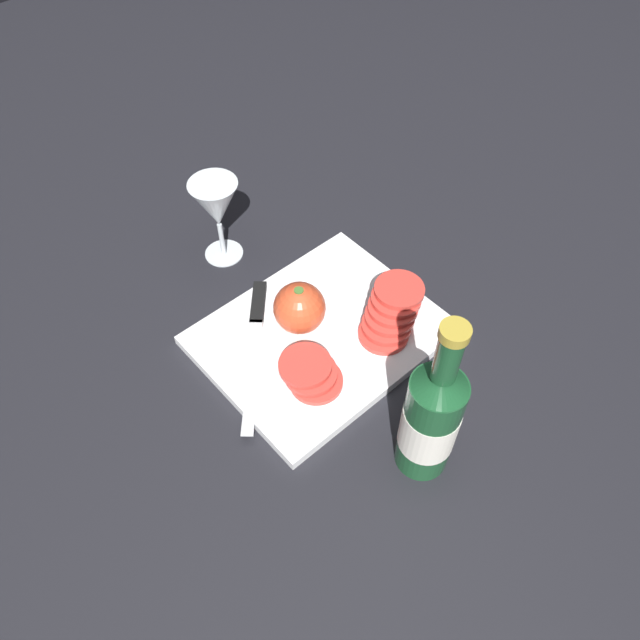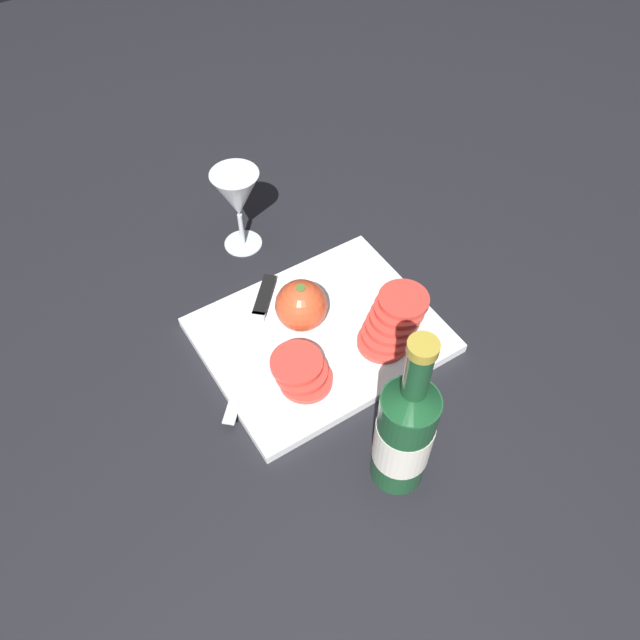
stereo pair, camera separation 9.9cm
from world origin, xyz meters
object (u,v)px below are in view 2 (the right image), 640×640
at_px(whole_tomato, 301,305).
at_px(tomato_slice_stack_far, 393,321).
at_px(wine_glass, 237,197).
at_px(wine_bottle, 404,433).
at_px(tomato_slice_stack_near, 301,371).
at_px(knife, 260,311).

relative_size(whole_tomato, tomato_slice_stack_far, 0.63).
bearing_deg(tomato_slice_stack_far, wine_glass, -72.73).
bearing_deg(tomato_slice_stack_far, wine_bottle, 55.54).
height_order(wine_glass, tomato_slice_stack_near, wine_glass).
bearing_deg(tomato_slice_stack_far, tomato_slice_stack_near, -1.40).
bearing_deg(tomato_slice_stack_near, wine_glass, -101.92).
bearing_deg(knife, tomato_slice_stack_far, 90.19).
height_order(wine_glass, knife, wine_glass).
distance_m(knife, tomato_slice_stack_near, 0.14).
bearing_deg(wine_bottle, knife, -85.04).
height_order(wine_bottle, knife, wine_bottle).
bearing_deg(tomato_slice_stack_near, whole_tomato, -121.71).
xyz_separation_m(whole_tomato, tomato_slice_stack_far, (-0.11, 0.10, -0.01)).
height_order(knife, tomato_slice_stack_near, tomato_slice_stack_near).
distance_m(wine_bottle, tomato_slice_stack_near, 0.22).
relative_size(knife, tomato_slice_stack_far, 1.65).
xyz_separation_m(wine_bottle, knife, (0.03, -0.34, -0.09)).
distance_m(wine_glass, knife, 0.21).
bearing_deg(whole_tomato, knife, -46.68).
xyz_separation_m(tomato_slice_stack_near, tomato_slice_stack_far, (-0.17, 0.00, 0.01)).
relative_size(wine_bottle, whole_tomato, 3.52).
bearing_deg(whole_tomato, tomato_slice_stack_far, 139.71).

